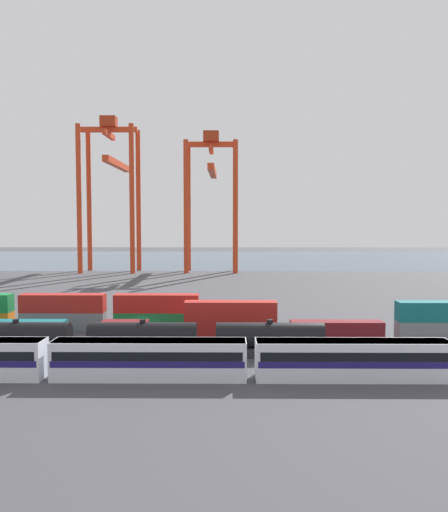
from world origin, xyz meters
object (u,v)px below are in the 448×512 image
(passenger_train, at_px, (149,358))
(shipping_container_7, at_px, (443,331))
(shipping_container_3, at_px, (125,330))
(gantry_crane_central, at_px, (212,187))
(shipping_container_11, at_px, (63,321))
(shipping_container_6, at_px, (337,331))
(gantry_crane_west, at_px, (111,179))
(freight_tank_row, at_px, (143,339))

(passenger_train, height_order, shipping_container_7, passenger_train)
(shipping_container_3, bearing_deg, gantry_crane_central, 85.20)
(shipping_container_3, height_order, shipping_container_11, same)
(shipping_container_6, distance_m, shipping_container_11, 38.71)
(gantry_crane_west, height_order, gantry_crane_central, gantry_crane_west)
(passenger_train, distance_m, gantry_crane_central, 117.51)
(shipping_container_3, bearing_deg, shipping_container_7, 0.00)
(shipping_container_6, xyz_separation_m, gantry_crane_west, (-51.44, 97.94, 27.87))
(shipping_container_6, bearing_deg, shipping_container_3, 180.00)
(freight_tank_row, xyz_separation_m, gantry_crane_west, (-27.24, 106.02, 27.14))
(shipping_container_11, relative_size, gantry_crane_central, 0.28)
(shipping_container_6, height_order, shipping_container_11, same)
(shipping_container_11, height_order, gantry_crane_west, gantry_crane_west)
(shipping_container_6, xyz_separation_m, shipping_container_7, (13.95, 0.00, 0.00))
(passenger_train, height_order, shipping_container_3, passenger_train)
(passenger_train, height_order, shipping_container_6, passenger_train)
(shipping_container_11, bearing_deg, shipping_container_3, -32.47)
(shipping_container_3, distance_m, gantry_crane_central, 101.48)
(gantry_crane_central, bearing_deg, shipping_container_11, -101.43)
(freight_tank_row, height_order, shipping_container_11, freight_tank_row)
(shipping_container_3, bearing_deg, shipping_container_6, 0.00)
(freight_tank_row, xyz_separation_m, shipping_container_3, (-3.70, 8.07, -0.72))
(shipping_container_6, xyz_separation_m, shipping_container_11, (-38.16, 6.53, 0.00))
(passenger_train, relative_size, freight_tank_row, 1.41)
(shipping_container_6, bearing_deg, shipping_container_11, 170.30)
(freight_tank_row, height_order, shipping_container_6, freight_tank_row)
(shipping_container_3, distance_m, shipping_container_6, 27.90)
(passenger_train, relative_size, gantry_crane_central, 1.37)
(passenger_train, distance_m, shipping_container_11, 28.50)
(shipping_container_3, bearing_deg, freight_tank_row, -65.37)
(shipping_container_3, height_order, shipping_container_6, same)
(shipping_container_3, height_order, shipping_container_7, same)
(shipping_container_6, bearing_deg, freight_tank_row, -161.55)
(shipping_container_3, relative_size, gantry_crane_west, 0.13)
(passenger_train, relative_size, shipping_container_6, 4.92)
(passenger_train, xyz_separation_m, gantry_crane_central, (2.38, 114.90, 24.52))
(freight_tank_row, height_order, gantry_crane_central, gantry_crane_central)
(shipping_container_7, distance_m, gantry_crane_west, 121.02)
(shipping_container_7, bearing_deg, shipping_container_6, 180.00)
(shipping_container_7, xyz_separation_m, gantry_crane_central, (-33.63, 97.92, 25.37))
(passenger_train, relative_size, gantry_crane_west, 1.24)
(shipping_container_3, xyz_separation_m, shipping_container_6, (27.90, 0.00, 0.00))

